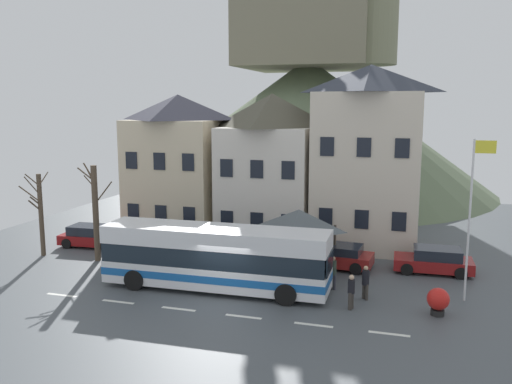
# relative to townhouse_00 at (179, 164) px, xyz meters

# --- Properties ---
(ground_plane) EXTENTS (40.00, 60.00, 0.07)m
(ground_plane) POSITION_rel_townhouse_00_xyz_m (7.51, -11.94, -4.79)
(ground_plane) COLOR #4A5055
(townhouse_00) EXTENTS (5.98, 5.95, 9.53)m
(townhouse_00) POSITION_rel_townhouse_00_xyz_m (0.00, 0.00, 0.00)
(townhouse_00) COLOR beige
(townhouse_00) RESTS_ON ground_plane
(townhouse_01) EXTENTS (5.83, 7.00, 9.57)m
(townhouse_01) POSITION_rel_townhouse_00_xyz_m (6.49, 0.52, 0.02)
(townhouse_01) COLOR silver
(townhouse_01) RESTS_ON ground_plane
(townhouse_02) EXTENTS (6.29, 6.25, 11.26)m
(townhouse_02) POSITION_rel_townhouse_00_xyz_m (12.83, 0.15, 0.87)
(townhouse_02) COLOR beige
(townhouse_02) RESTS_ON ground_plane
(hilltop_castle) EXTENTS (37.73, 37.73, 22.51)m
(hilltop_castle) POSITION_rel_townhouse_00_xyz_m (4.74, 21.52, 2.68)
(hilltop_castle) COLOR #5C6B4E
(hilltop_castle) RESTS_ON ground_plane
(transit_bus) EXTENTS (11.10, 2.76, 3.06)m
(transit_bus) POSITION_rel_townhouse_00_xyz_m (6.66, -10.48, -3.22)
(transit_bus) COLOR white
(transit_bus) RESTS_ON ground_plane
(bus_shelter) EXTENTS (3.60, 3.60, 3.48)m
(bus_shelter) POSITION_rel_townhouse_00_xyz_m (10.00, -7.01, -1.85)
(bus_shelter) COLOR #473D33
(bus_shelter) RESTS_ON ground_plane
(parked_car_00) EXTENTS (4.07, 2.10, 1.34)m
(parked_car_00) POSITION_rel_townhouse_00_xyz_m (-3.69, -5.26, -4.11)
(parked_car_00) COLOR maroon
(parked_car_00) RESTS_ON ground_plane
(parked_car_01) EXTENTS (4.10, 2.07, 1.34)m
(parked_car_01) POSITION_rel_townhouse_00_xyz_m (16.88, -4.65, -4.11)
(parked_car_01) COLOR maroon
(parked_car_01) RESTS_ON ground_plane
(parked_car_02) EXTENTS (4.25, 1.91, 1.40)m
(parked_car_02) POSITION_rel_townhouse_00_xyz_m (1.22, -5.40, -4.08)
(parked_car_02) COLOR navy
(parked_car_02) RESTS_ON ground_plane
(parked_car_03) EXTENTS (4.17, 2.28, 1.29)m
(parked_car_03) POSITION_rel_townhouse_00_xyz_m (11.72, -5.25, -4.12)
(parked_car_03) COLOR maroon
(parked_car_03) RESTS_ON ground_plane
(pedestrian_00) EXTENTS (0.33, 0.33, 1.60)m
(pedestrian_00) POSITION_rel_townhouse_00_xyz_m (13.74, -9.80, -3.88)
(pedestrian_00) COLOR #38332D
(pedestrian_00) RESTS_ON ground_plane
(pedestrian_01) EXTENTS (0.32, 0.32, 1.64)m
(pedestrian_01) POSITION_rel_townhouse_00_xyz_m (12.10, -8.86, -3.80)
(pedestrian_01) COLOR #2D2D38
(pedestrian_01) RESTS_ON ground_plane
(pedestrian_02) EXTENTS (0.31, 0.36, 1.56)m
(pedestrian_02) POSITION_rel_townhouse_00_xyz_m (13.25, -11.18, -3.94)
(pedestrian_02) COLOR #38332D
(pedestrian_02) RESTS_ON ground_plane
(public_bench) EXTENTS (1.59, 0.48, 0.87)m
(public_bench) POSITION_rel_townhouse_00_xyz_m (10.38, -4.62, -4.29)
(public_bench) COLOR #473828
(public_bench) RESTS_ON ground_plane
(flagpole) EXTENTS (0.95, 0.10, 7.40)m
(flagpole) POSITION_rel_townhouse_00_xyz_m (18.18, -8.66, -0.49)
(flagpole) COLOR silver
(flagpole) RESTS_ON ground_plane
(harbour_buoy) EXTENTS (0.95, 0.95, 1.20)m
(harbour_buoy) POSITION_rel_townhouse_00_xyz_m (16.87, -10.82, -4.09)
(harbour_buoy) COLOR black
(harbour_buoy) RESTS_ON ground_plane
(bare_tree_00) EXTENTS (2.22, 0.63, 5.61)m
(bare_tree_00) POSITION_rel_townhouse_00_xyz_m (-1.60, -7.87, -1.91)
(bare_tree_00) COLOR brown
(bare_tree_00) RESTS_ON ground_plane
(bare_tree_01) EXTENTS (1.40, 1.80, 4.93)m
(bare_tree_01) POSITION_rel_townhouse_00_xyz_m (-5.29, -7.92, -2.20)
(bare_tree_01) COLOR brown
(bare_tree_01) RESTS_ON ground_plane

